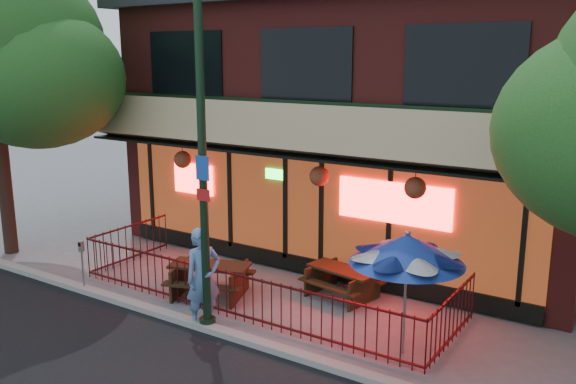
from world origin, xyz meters
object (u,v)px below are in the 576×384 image
object	(u,v)px
street_light	(203,169)
picnic_table_left	(210,275)
parking_meter_near	(82,257)
picnic_table_right	(342,278)
patio_umbrella	(407,249)
pedestrian	(203,278)

from	to	relation	value
street_light	picnic_table_left	world-z (taller)	street_light
picnic_table_left	parking_meter_near	size ratio (longest dim) A/B	1.75
street_light	picnic_table_right	distance (m)	4.17
picnic_table_right	patio_umbrella	xyz separation A→B (m)	(2.13, -1.70, 1.51)
picnic_table_left	street_light	bearing A→B (deg)	-51.81
pedestrian	parking_meter_near	size ratio (longest dim) A/B	1.67
picnic_table_right	pedestrian	world-z (taller)	pedestrian
patio_umbrella	picnic_table_right	bearing A→B (deg)	141.46
street_light	picnic_table_left	bearing A→B (deg)	128.19
patio_umbrella	parking_meter_near	size ratio (longest dim) A/B	1.93
patio_umbrella	pedestrian	xyz separation A→B (m)	(-3.72, -1.05, -0.96)
picnic_table_left	picnic_table_right	xyz separation A→B (m)	(2.47, 1.53, -0.05)
street_light	picnic_table_left	size ratio (longest dim) A/B	3.38
patio_umbrella	pedestrian	world-z (taller)	patio_umbrella
street_light	patio_umbrella	world-z (taller)	street_light
patio_umbrella	pedestrian	size ratio (longest dim) A/B	1.16
street_light	picnic_table_left	distance (m)	3.12
picnic_table_left	pedestrian	xyz separation A→B (m)	(0.88, -1.22, 0.50)
picnic_table_left	parking_meter_near	bearing A→B (deg)	-152.09
picnic_table_left	pedestrian	world-z (taller)	pedestrian
picnic_table_left	pedestrian	distance (m)	1.59
pedestrian	parking_meter_near	xyz separation A→B (m)	(-3.43, -0.13, -0.19)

